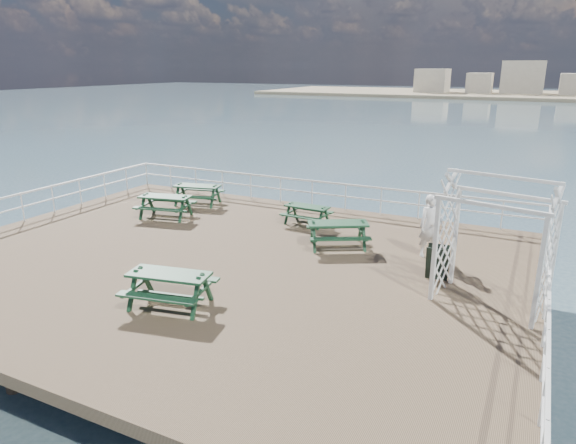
# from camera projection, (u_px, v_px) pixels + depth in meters

# --- Properties ---
(ground) EXTENTS (18.00, 14.00, 0.30)m
(ground) POSITION_uv_depth(u_px,v_px,m) (222.00, 263.00, 15.67)
(ground) COLOR brown
(ground) RESTS_ON ground
(sea_backdrop) EXTENTS (300.00, 300.00, 9.20)m
(sea_backdrop) POSITION_uv_depth(u_px,v_px,m) (568.00, 92.00, 125.43)
(sea_backdrop) COLOR #3E5B68
(sea_backdrop) RESTS_ON ground
(railing) EXTENTS (17.77, 13.76, 1.10)m
(railing) POSITION_uv_depth(u_px,v_px,m) (260.00, 210.00, 17.60)
(railing) COLOR silver
(railing) RESTS_ON ground
(picnic_table_a) EXTENTS (2.19, 1.91, 0.92)m
(picnic_table_a) POSITION_uv_depth(u_px,v_px,m) (197.00, 190.00, 21.55)
(picnic_table_a) COLOR #14371E
(picnic_table_a) RESTS_ON ground
(picnic_table_b) EXTENTS (1.69, 1.39, 0.79)m
(picnic_table_b) POSITION_uv_depth(u_px,v_px,m) (307.00, 211.00, 18.86)
(picnic_table_b) COLOR #14371E
(picnic_table_b) RESTS_ON ground
(picnic_table_c) EXTENTS (2.41, 2.27, 0.93)m
(picnic_table_c) POSITION_uv_depth(u_px,v_px,m) (338.00, 229.00, 16.46)
(picnic_table_c) COLOR #14371E
(picnic_table_c) RESTS_ON ground
(picnic_table_d) EXTENTS (2.24, 1.95, 0.95)m
(picnic_table_d) POSITION_uv_depth(u_px,v_px,m) (165.00, 202.00, 19.70)
(picnic_table_d) COLOR #14371E
(picnic_table_d) RESTS_ON ground
(picnic_table_e) EXTENTS (2.25, 1.95, 0.96)m
(picnic_table_e) POSITION_uv_depth(u_px,v_px,m) (169.00, 282.00, 12.38)
(picnic_table_e) COLOR #14371E
(picnic_table_e) RESTS_ON ground
(trellis_arbor) EXTENTS (2.83, 1.91, 3.23)m
(trellis_arbor) POSITION_uv_depth(u_px,v_px,m) (494.00, 249.00, 12.24)
(trellis_arbor) COLOR silver
(trellis_arbor) RESTS_ON ground
(sandwich_board) EXTENTS (0.62, 0.48, 0.97)m
(sandwich_board) POSITION_uv_depth(u_px,v_px,m) (437.00, 263.00, 13.95)
(sandwich_board) COLOR black
(sandwich_board) RESTS_ON ground
(person) EXTENTS (0.84, 0.76, 1.93)m
(person) POSITION_uv_depth(u_px,v_px,m) (430.00, 226.00, 15.53)
(person) COLOR white
(person) RESTS_ON ground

